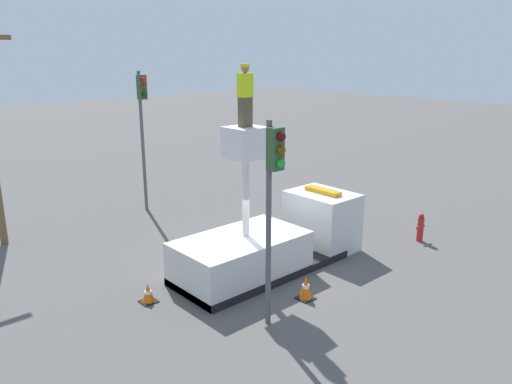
# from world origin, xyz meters

# --- Properties ---
(ground_plane) EXTENTS (120.00, 120.00, 0.00)m
(ground_plane) POSITION_xyz_m (0.00, 0.00, 0.00)
(ground_plane) COLOR #565451
(bucket_truck) EXTENTS (6.63, 2.36, 4.66)m
(bucket_truck) POSITION_xyz_m (0.48, 0.00, 0.86)
(bucket_truck) COLOR black
(bucket_truck) RESTS_ON ground
(worker) EXTENTS (0.40, 0.26, 1.75)m
(worker) POSITION_xyz_m (-0.65, 0.00, 5.54)
(worker) COLOR brown
(worker) RESTS_ON bucket_truck
(traffic_light_pole) EXTENTS (0.34, 0.57, 5.23)m
(traffic_light_pole) POSITION_xyz_m (-2.04, -2.60, 3.70)
(traffic_light_pole) COLOR #515156
(traffic_light_pole) RESTS_ON ground
(traffic_light_across) EXTENTS (0.34, 0.57, 5.99)m
(traffic_light_across) POSITION_xyz_m (0.58, 8.03, 4.21)
(traffic_light_across) COLOR #515156
(traffic_light_across) RESTS_ON ground
(fire_hydrant) EXTENTS (0.47, 0.23, 1.06)m
(fire_hydrant) POSITION_xyz_m (6.09, -2.01, 0.52)
(fire_hydrant) COLOR #B2231E
(fire_hydrant) RESTS_ON ground
(traffic_cone_rear) EXTENTS (0.44, 0.44, 0.55)m
(traffic_cone_rear) POSITION_xyz_m (-3.76, 0.57, 0.26)
(traffic_cone_rear) COLOR black
(traffic_cone_rear) RESTS_ON ground
(traffic_cone_curbside) EXTENTS (0.46, 0.46, 0.71)m
(traffic_cone_curbside) POSITION_xyz_m (-0.37, -2.23, 0.34)
(traffic_cone_curbside) COLOR black
(traffic_cone_curbside) RESTS_ON ground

